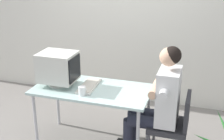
# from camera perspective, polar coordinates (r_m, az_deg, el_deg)

# --- Properties ---
(wall_back) EXTENTS (8.00, 0.10, 3.00)m
(wall_back) POSITION_cam_1_polar(r_m,az_deg,el_deg) (4.49, 6.34, 12.21)
(wall_back) COLOR silver
(wall_back) RESTS_ON ground_plane
(desk) EXTENTS (1.34, 0.68, 0.73)m
(desk) POSITION_cam_1_polar(r_m,az_deg,el_deg) (3.50, -3.70, -4.34)
(desk) COLOR #B7B7BC
(desk) RESTS_ON ground_plane
(crt_monitor) EXTENTS (0.42, 0.34, 0.39)m
(crt_monitor) POSITION_cam_1_polar(r_m,az_deg,el_deg) (3.54, -10.08, 0.52)
(crt_monitor) COLOR silver
(crt_monitor) RESTS_ON desk
(keyboard) EXTENTS (0.19, 0.47, 0.03)m
(keyboard) POSITION_cam_1_polar(r_m,az_deg,el_deg) (3.51, -4.34, -2.95)
(keyboard) COLOR silver
(keyboard) RESTS_ON desk
(office_chair) EXTENTS (0.41, 0.41, 0.80)m
(office_chair) POSITION_cam_1_polar(r_m,az_deg,el_deg) (3.38, 11.52, -9.68)
(office_chair) COLOR #4C4C51
(office_chair) RESTS_ON ground_plane
(person_seated) EXTENTS (0.69, 0.58, 1.31)m
(person_seated) POSITION_cam_1_polar(r_m,az_deg,el_deg) (3.28, 8.78, -5.67)
(person_seated) COLOR silver
(person_seated) RESTS_ON ground_plane
(desk_mug) EXTENTS (0.08, 0.09, 0.10)m
(desk_mug) POSITION_cam_1_polar(r_m,az_deg,el_deg) (3.30, -5.62, -3.89)
(desk_mug) COLOR white
(desk_mug) RESTS_ON desk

